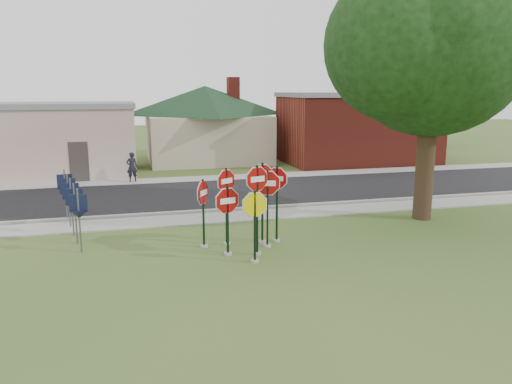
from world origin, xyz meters
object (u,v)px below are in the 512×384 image
object	(u,v)px
stop_sign_center	(257,197)
pedestrian	(132,167)
stop_sign_yellow	(255,218)
stop_sign_left	(227,212)
oak_tree	(434,39)

from	to	relation	value
stop_sign_center	pedestrian	size ratio (longest dim) A/B	1.78
stop_sign_yellow	stop_sign_left	size ratio (longest dim) A/B	1.00
stop_sign_center	stop_sign_yellow	size ratio (longest dim) A/B	1.28
stop_sign_left	oak_tree	world-z (taller)	oak_tree
oak_tree	pedestrian	bearing A→B (deg)	135.14
stop_sign_center	stop_sign_yellow	bearing A→B (deg)	-110.27
stop_sign_center	stop_sign_left	distance (m)	0.99
stop_sign_center	stop_sign_yellow	distance (m)	0.83
pedestrian	stop_sign_yellow	bearing A→B (deg)	93.39
stop_sign_left	oak_tree	distance (m)	10.08
stop_sign_left	oak_tree	size ratio (longest dim) A/B	0.21
stop_sign_left	stop_sign_center	bearing A→B (deg)	-12.51
stop_sign_center	oak_tree	size ratio (longest dim) A/B	0.27
stop_sign_center	stop_sign_yellow	xyz separation A→B (m)	(-0.24, -0.65, -0.45)
stop_sign_yellow	oak_tree	bearing A→B (deg)	23.26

